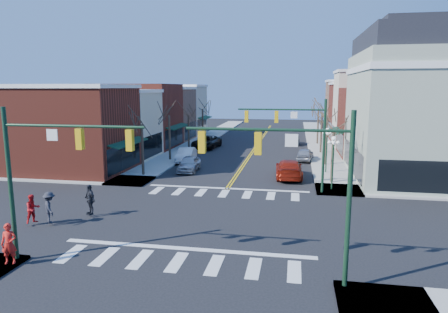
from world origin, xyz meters
The scene contains 36 objects.
ground centered at (0.00, 0.00, 0.00)m, with size 160.00×160.00×0.00m, color black.
sidewalk_left centered at (-8.75, 20.00, 0.07)m, with size 3.50×70.00×0.15m, color #9E9B93.
sidewalk_right centered at (8.75, 20.00, 0.07)m, with size 3.50×70.00×0.15m, color #9E9B93.
bldg_left_brick_a centered at (-15.50, 11.75, 4.00)m, with size 10.00×8.50×8.00m, color maroon.
bldg_left_stucco_a centered at (-15.50, 19.50, 3.75)m, with size 10.00×7.00×7.50m, color beige.
bldg_left_brick_b centered at (-15.50, 27.50, 4.25)m, with size 10.00×9.00×8.50m, color maroon.
bldg_left_tan centered at (-15.50, 35.75, 3.90)m, with size 10.00×7.50×7.80m, color #90674F.
bldg_left_stucco_b centered at (-15.50, 43.50, 4.10)m, with size 10.00×8.00×8.20m, color beige.
bldg_right_brick_a centered at (15.50, 25.75, 4.00)m, with size 10.00×8.50×8.00m, color maroon.
bldg_right_stucco centered at (15.50, 33.50, 5.00)m, with size 10.00×7.00×10.00m, color beige.
bldg_right_brick_b centered at (15.50, 41.00, 4.25)m, with size 10.00×8.00×8.50m, color maroon.
bldg_right_tan centered at (15.50, 49.00, 4.50)m, with size 10.00×8.00×9.00m, color #90674F.
victorian_corner centered at (16.50, 14.50, 6.66)m, with size 12.25×14.25×13.30m.
traffic_mast_near_left centered at (-5.55, -7.40, 4.71)m, with size 6.60×0.28×7.20m.
traffic_mast_near_right centered at (5.55, -7.40, 4.71)m, with size 6.60×0.28×7.20m.
traffic_mast_far_right centered at (5.55, 7.40, 4.71)m, with size 6.60×0.28×7.20m.
lamppost_corner centered at (8.20, 8.50, 2.96)m, with size 0.36×0.36×4.33m.
lamppost_midblock centered at (8.20, 15.00, 2.96)m, with size 0.36×0.36×4.33m.
tree_left_a centered at (-8.40, 11.00, 2.38)m, with size 0.24×0.24×4.76m, color #382B21.
tree_left_b centered at (-8.40, 19.00, 2.52)m, with size 0.24×0.24×5.04m, color #382B21.
tree_left_c centered at (-8.40, 27.00, 2.27)m, with size 0.24×0.24×4.55m, color #382B21.
tree_left_d centered at (-8.40, 35.00, 2.45)m, with size 0.24×0.24×4.90m, color #382B21.
tree_right_a centered at (8.40, 11.00, 2.31)m, with size 0.24×0.24×4.62m, color #382B21.
tree_right_b centered at (8.40, 19.00, 2.59)m, with size 0.24×0.24×5.18m, color #382B21.
tree_right_c centered at (8.40, 27.00, 2.42)m, with size 0.24×0.24×4.83m, color #382B21.
tree_right_d centered at (8.40, 35.00, 2.48)m, with size 0.24×0.24×4.97m, color #382B21.
car_left_near centered at (-4.80, 13.77, 0.74)m, with size 1.75×4.35×1.48m, color #ADADB2.
car_left_mid centered at (-6.40, 18.45, 0.77)m, with size 1.63×4.69×1.54m, color white.
car_left_far centered at (-6.40, 28.63, 0.84)m, with size 2.79×6.05×1.68m, color black.
car_right_near centered at (4.80, 12.62, 0.82)m, with size 2.30×5.67×1.65m, color maroon.
car_right_mid centered at (6.40, 21.57, 0.71)m, with size 1.67×4.16×1.42m, color #A4A3A7.
car_right_far centered at (4.96, 34.43, 0.70)m, with size 1.47×4.23×1.39m, color black.
pedestrian_red_a centered at (-7.30, -7.95, 1.09)m, with size 0.68×0.45×1.87m, color red.
pedestrian_red_b centered at (-9.79, -2.81, 1.01)m, with size 0.83×0.65×1.72m, color red.
pedestrian_dark_a centered at (-7.30, -0.72, 1.12)m, with size 1.13×0.47×1.93m, color black.
pedestrian_dark_b centered at (-8.80, -2.65, 1.09)m, with size 1.21×0.70×1.88m, color #21222A.
Camera 1 is at (5.26, -23.00, 8.02)m, focal length 32.00 mm.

